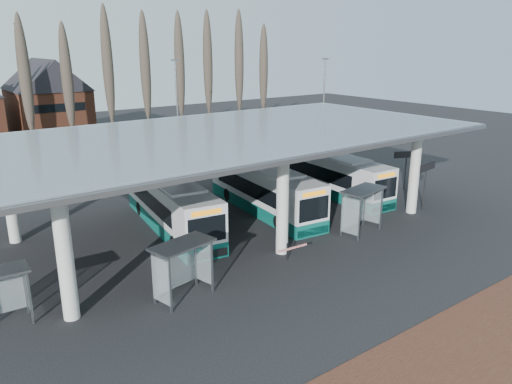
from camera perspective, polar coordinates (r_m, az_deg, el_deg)
ground at (r=27.45m, az=6.31°, el=-8.56°), size 140.00×140.00×0.00m
station_canopy at (r=31.71m, az=-3.26°, el=5.79°), size 32.00×16.00×6.34m
poplar_row at (r=53.89m, az=-18.55°, el=12.77°), size 45.10×1.10×14.50m
lamp_post_b at (r=50.12m, az=-8.98°, el=9.22°), size 0.80×0.16×10.17m
lamp_post_c at (r=53.51m, az=7.72°, el=9.73°), size 0.80×0.16×10.17m
bus_1 at (r=32.94m, az=-9.70°, el=-1.40°), size 4.28×12.22×3.33m
bus_2 at (r=35.78m, az=0.87°, el=0.28°), size 3.86×12.12×3.31m
bus_3 at (r=40.48m, az=8.51°, el=1.99°), size 3.34×11.80×3.24m
shelter_1 at (r=23.75m, az=-8.59°, el=-7.42°), size 3.25×2.10×2.79m
shelter_2 at (r=32.14m, az=11.87°, el=-0.96°), size 3.37×2.13×2.91m
info_sign_0 at (r=37.62m, az=18.89°, el=2.36°), size 2.34×0.49×3.50m
info_sign_1 at (r=42.45m, az=16.83°, el=3.81°), size 2.06×0.96×3.25m
barrier at (r=27.75m, az=4.05°, el=-6.49°), size 1.96×0.57×0.98m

